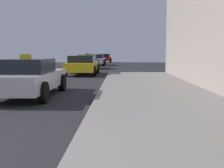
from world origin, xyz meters
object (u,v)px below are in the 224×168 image
object	(u,v)px
car_black	(87,62)
car_red	(105,58)
car_silver	(28,77)
car_white	(96,60)
car_yellow	(82,65)

from	to	relation	value
car_black	car_red	distance (m)	16.39
car_silver	car_white	xyz separation A→B (m)	(0.40, 23.77, -0.00)
car_silver	car_red	distance (m)	33.39
car_white	car_red	size ratio (longest dim) A/B	0.94
car_yellow	car_white	xyz separation A→B (m)	(-0.22, 14.23, 0.00)
car_silver	car_red	size ratio (longest dim) A/B	0.95
car_red	car_black	bearing A→B (deg)	-92.73
car_white	car_red	world-z (taller)	same
car_yellow	car_white	world-z (taller)	same
car_yellow	car_red	size ratio (longest dim) A/B	0.93
car_yellow	car_black	world-z (taller)	car_black
car_black	car_red	size ratio (longest dim) A/B	0.91
car_black	car_white	bearing A→B (deg)	87.71
car_silver	car_red	world-z (taller)	car_silver
car_silver	car_red	bearing A→B (deg)	88.45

